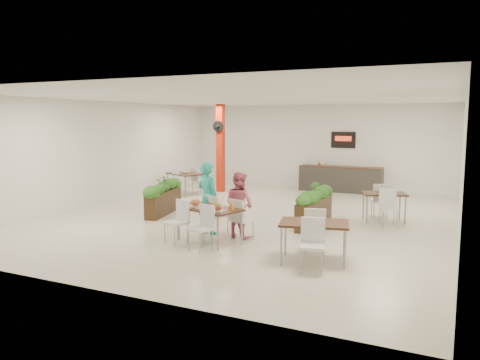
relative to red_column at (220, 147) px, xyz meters
name	(u,v)px	position (x,y,z in m)	size (l,w,h in m)	color
ground	(254,218)	(3.00, -3.79, -1.64)	(12.00, 12.00, 0.00)	beige
room_shell	(254,144)	(3.00, -3.79, 0.36)	(10.10, 12.10, 3.22)	white
red_column	(220,147)	(0.00, 0.00, 0.00)	(0.40, 0.41, 3.20)	red
service_counter	(340,179)	(4.00, 1.86, -1.15)	(3.00, 0.64, 2.20)	#2B2826
main_table	(209,213)	(3.12, -6.49, -1.01)	(1.69, 1.93, 0.92)	#331811
diner_man	(208,198)	(2.73, -5.84, -0.80)	(0.61, 0.40, 1.68)	#29B2A4
diner_woman	(239,205)	(3.53, -5.84, -0.90)	(0.72, 0.56, 1.48)	#D9607E
planter_left	(164,195)	(0.47, -4.34, -1.12)	(0.76, 2.02, 1.08)	black
planter_right	(314,205)	(4.73, -3.99, -1.13)	(0.44, 2.09, 1.10)	black
side_table_a	(185,176)	(-0.87, -1.05, -1.01)	(1.54, 1.65, 0.92)	#331811
side_table_b	(384,198)	(6.22, -2.74, -1.02)	(1.25, 1.67, 0.92)	#331811
side_table_c	(314,229)	(5.58, -6.92, -1.01)	(1.40, 1.67, 0.92)	#331811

